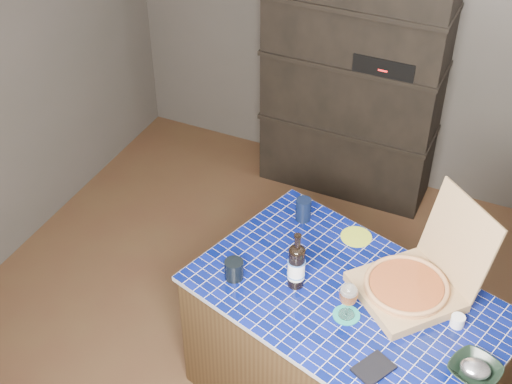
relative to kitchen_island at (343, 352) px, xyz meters
The scene contains 14 objects.
room 1.10m from the kitchen_island, 152.62° to the left, with size 3.50×3.50×3.50m.
shelving_unit 2.01m from the kitchen_island, 108.38° to the left, with size 1.20×0.41×1.80m.
kitchen_island is the anchor object (origin of this frame).
pizza_box 0.55m from the kitchen_island, 30.06° to the left, with size 0.66×0.67×0.47m.
mead_bottle 0.59m from the kitchen_island, behind, with size 0.09×0.09×0.32m.
teal_trivet 0.42m from the kitchen_island, 78.89° to the right, with size 0.13×0.13×0.01m, color #1A8A7A.
wine_glass 0.55m from the kitchen_island, 78.89° to the right, with size 0.09×0.09×0.19m.
tumbler 0.72m from the kitchen_island, 169.00° to the right, with size 0.09×0.09×0.10m, color black.
dvd_case 0.59m from the kitchen_island, 57.34° to the right, with size 0.12×0.17×0.01m, color black.
bowl 0.78m from the kitchen_island, 18.08° to the right, with size 0.21×0.21×0.05m, color black.
foil_contents 0.79m from the kitchen_island, 18.08° to the right, with size 0.13×0.11×0.06m, color silver.
white_jar 0.66m from the kitchen_island, ahead, with size 0.06×0.06×0.05m, color white.
navy_cup 0.76m from the kitchen_island, 133.21° to the left, with size 0.08×0.08×0.13m, color black.
green_trivet 0.59m from the kitchen_island, 104.40° to the left, with size 0.16×0.16×0.01m, color #B6CC2B.
Camera 1 is at (1.19, -2.62, 3.28)m, focal length 50.00 mm.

